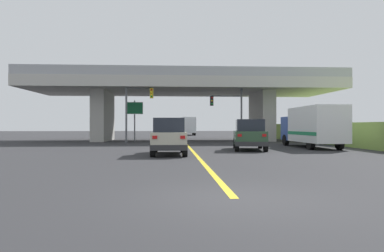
% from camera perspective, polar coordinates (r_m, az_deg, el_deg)
% --- Properties ---
extents(ground, '(160.00, 160.00, 0.00)m').
position_cam_1_polar(ground, '(38.76, -1.41, -2.38)').
color(ground, '#2B2B2D').
extents(overpass_bridge, '(32.45, 10.99, 7.29)m').
position_cam_1_polar(overpass_bridge, '(38.90, -1.41, 5.37)').
color(overpass_bridge, '#B7B5AD').
rests_on(overpass_bridge, ground).
extents(lane_divider_stripe, '(0.20, 28.01, 0.01)m').
position_cam_1_polar(lane_divider_stripe, '(21.69, 0.22, -4.20)').
color(lane_divider_stripe, yellow).
rests_on(lane_divider_stripe, ground).
extents(suv_lead, '(1.91, 4.36, 2.02)m').
position_cam_1_polar(suv_lead, '(19.67, -3.74, -1.69)').
color(suv_lead, '#B7B29E').
rests_on(suv_lead, ground).
extents(suv_crossing, '(2.63, 4.72, 2.02)m').
position_cam_1_polar(suv_crossing, '(23.75, 9.24, -1.40)').
color(suv_crossing, '#2D4C33').
rests_on(suv_crossing, ground).
extents(box_truck, '(2.33, 7.53, 2.97)m').
position_cam_1_polar(box_truck, '(27.34, 18.86, -0.03)').
color(box_truck, navy).
rests_on(box_truck, ground).
extents(sedan_oncoming, '(1.88, 4.53, 2.02)m').
position_cam_1_polar(sedan_oncoming, '(43.14, -2.97, -0.79)').
color(sedan_oncoming, slate).
rests_on(sedan_oncoming, ground).
extents(traffic_signal_nearside, '(3.20, 0.36, 5.41)m').
position_cam_1_polar(traffic_signal_nearside, '(35.03, 6.25, 2.89)').
color(traffic_signal_nearside, '#56595E').
rests_on(traffic_signal_nearside, ground).
extents(traffic_signal_farside, '(2.64, 0.36, 5.80)m').
position_cam_1_polar(traffic_signal_farside, '(34.00, -9.16, 3.52)').
color(traffic_signal_farside, '#56595E').
rests_on(traffic_signal_farside, ground).
extents(highway_sign, '(1.74, 0.17, 4.26)m').
position_cam_1_polar(highway_sign, '(37.37, -9.25, 2.34)').
color(highway_sign, slate).
rests_on(highway_sign, ground).
extents(semi_truck_distant, '(2.33, 6.98, 3.14)m').
position_cam_1_polar(semi_truck_distant, '(62.52, -0.58, 0.02)').
color(semi_truck_distant, silver).
rests_on(semi_truck_distant, ground).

